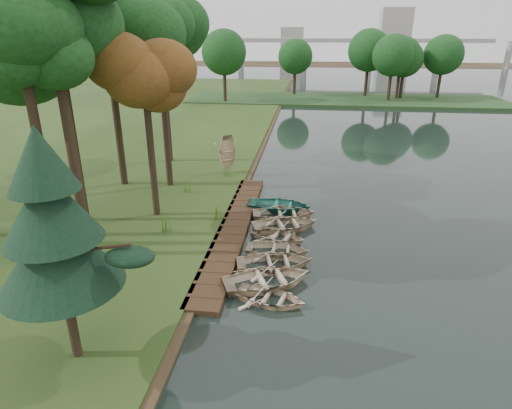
# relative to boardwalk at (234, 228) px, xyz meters

# --- Properties ---
(ground) EXTENTS (300.00, 300.00, 0.00)m
(ground) POSITION_rel_boardwalk_xyz_m (1.60, 0.00, -0.15)
(ground) COLOR #3D2F1D
(boardwalk) EXTENTS (1.60, 16.00, 0.30)m
(boardwalk) POSITION_rel_boardwalk_xyz_m (0.00, 0.00, 0.00)
(boardwalk) COLOR #372415
(boardwalk) RESTS_ON ground
(peninsula) EXTENTS (50.00, 14.00, 0.45)m
(peninsula) POSITION_rel_boardwalk_xyz_m (9.60, 50.00, 0.08)
(peninsula) COLOR #24411D
(peninsula) RESTS_ON ground
(far_trees) EXTENTS (45.60, 5.60, 8.80)m
(far_trees) POSITION_rel_boardwalk_xyz_m (6.27, 50.00, 6.28)
(far_trees) COLOR black
(far_trees) RESTS_ON peninsula
(bridge) EXTENTS (95.90, 4.00, 8.60)m
(bridge) POSITION_rel_boardwalk_xyz_m (13.91, 120.00, 6.93)
(bridge) COLOR #A5A5A0
(bridge) RESTS_ON ground
(building_a) EXTENTS (10.00, 8.00, 18.00)m
(building_a) POSITION_rel_boardwalk_xyz_m (31.60, 140.00, 8.85)
(building_a) COLOR #A5A5A0
(building_a) RESTS_ON ground
(building_b) EXTENTS (8.00, 8.00, 12.00)m
(building_b) POSITION_rel_boardwalk_xyz_m (-3.40, 145.00, 5.85)
(building_b) COLOR #A5A5A0
(building_b) RESTS_ON ground
(rowboat_0) EXTENTS (3.42, 2.80, 0.62)m
(rowboat_0) POSITION_rel_boardwalk_xyz_m (2.70, -6.71, 0.21)
(rowboat_0) COLOR #CBB393
(rowboat_0) RESTS_ON water
(rowboat_1) EXTENTS (4.81, 4.22, 0.83)m
(rowboat_1) POSITION_rel_boardwalk_xyz_m (2.47, -5.49, 0.31)
(rowboat_1) COLOR #CBB393
(rowboat_1) RESTS_ON water
(rowboat_2) EXTENTS (4.15, 3.37, 0.76)m
(rowboat_2) POSITION_rel_boardwalk_xyz_m (2.64, -3.91, 0.28)
(rowboat_2) COLOR #CBB393
(rowboat_2) RESTS_ON water
(rowboat_3) EXTENTS (3.32, 2.42, 0.67)m
(rowboat_3) POSITION_rel_boardwalk_xyz_m (2.66, -2.54, 0.24)
(rowboat_3) COLOR #CBB393
(rowboat_3) RESTS_ON water
(rowboat_4) EXTENTS (3.59, 3.07, 0.63)m
(rowboat_4) POSITION_rel_boardwalk_xyz_m (2.58, -0.93, 0.21)
(rowboat_4) COLOR #CBB393
(rowboat_4) RESTS_ON water
(rowboat_5) EXTENTS (4.49, 3.83, 0.79)m
(rowboat_5) POSITION_rel_boardwalk_xyz_m (2.88, 0.45, 0.29)
(rowboat_5) COLOR #CBB393
(rowboat_5) RESTS_ON water
(rowboat_6) EXTENTS (4.25, 3.39, 0.79)m
(rowboat_6) POSITION_rel_boardwalk_xyz_m (2.72, 1.99, 0.29)
(rowboat_6) COLOR #CBB393
(rowboat_6) RESTS_ON water
(rowboat_7) EXTENTS (4.16, 3.12, 0.82)m
(rowboat_7) POSITION_rel_boardwalk_xyz_m (2.36, 3.20, 0.31)
(rowboat_7) COLOR #2D7F6D
(rowboat_7) RESTS_ON water
(stored_rowboat) EXTENTS (3.60, 3.57, 0.61)m
(stored_rowboat) POSITION_rel_boardwalk_xyz_m (-2.16, 9.67, 0.46)
(stored_rowboat) COLOR #CBB393
(stored_rowboat) RESTS_ON bank
(tree_0) EXTENTS (4.08, 4.08, 11.52)m
(tree_0) POSITION_rel_boardwalk_xyz_m (-7.96, -4.28, 9.78)
(tree_0) COLOR black
(tree_0) RESTS_ON bank
(tree_2) EXTENTS (3.83, 3.83, 9.48)m
(tree_2) POSITION_rel_boardwalk_xyz_m (-4.88, 1.11, 7.91)
(tree_2) COLOR black
(tree_2) RESTS_ON bank
(tree_3) EXTENTS (5.29, 5.29, 11.99)m
(tree_3) POSITION_rel_boardwalk_xyz_m (-8.72, -0.18, 9.82)
(tree_3) COLOR black
(tree_3) RESTS_ON bank
(tree_4) EXTENTS (4.83, 4.83, 11.86)m
(tree_4) POSITION_rel_boardwalk_xyz_m (-5.73, 6.39, 9.86)
(tree_4) COLOR black
(tree_4) RESTS_ON bank
(tree_5) EXTENTS (5.03, 5.03, 14.14)m
(tree_5) POSITION_rel_boardwalk_xyz_m (-9.08, 6.23, 12.00)
(tree_5) COLOR black
(tree_5) RESTS_ON bank
(tree_6) EXTENTS (5.15, 5.15, 13.23)m
(tree_6) POSITION_rel_boardwalk_xyz_m (-7.64, 12.45, 11.08)
(tree_6) COLOR black
(tree_6) RESTS_ON bank
(pine_tree) EXTENTS (3.80, 3.80, 7.86)m
(pine_tree) POSITION_rel_boardwalk_xyz_m (-3.49, -10.89, 4.95)
(pine_tree) COLOR black
(pine_tree) RESTS_ON bank
(reeds_0) EXTENTS (0.60, 0.60, 0.96)m
(reeds_0) POSITION_rel_boardwalk_xyz_m (-3.54, -1.08, 0.63)
(reeds_0) COLOR #3F661E
(reeds_0) RESTS_ON bank
(reeds_1) EXTENTS (0.60, 0.60, 0.87)m
(reeds_1) POSITION_rel_boardwalk_xyz_m (-1.00, 0.94, 0.58)
(reeds_1) COLOR #3F661E
(reeds_1) RESTS_ON bank
(reeds_2) EXTENTS (0.60, 0.60, 1.02)m
(reeds_2) POSITION_rel_boardwalk_xyz_m (-4.07, 5.04, 0.66)
(reeds_2) COLOR #3F661E
(reeds_2) RESTS_ON bank
(reeds_3) EXTENTS (0.60, 0.60, 0.94)m
(reeds_3) POSITION_rel_boardwalk_xyz_m (-2.09, 8.89, 0.62)
(reeds_3) COLOR #3F661E
(reeds_3) RESTS_ON bank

